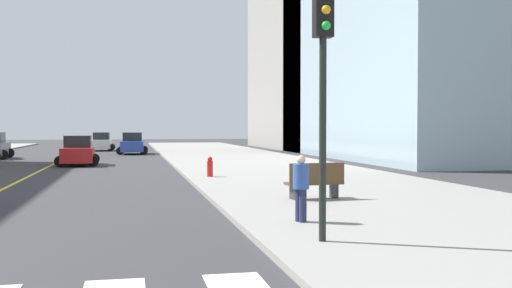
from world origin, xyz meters
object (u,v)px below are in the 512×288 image
Objects in this scene: traffic_light_near_corner at (323,62)px; park_bench at (315,181)px; fire_hydrant at (210,167)px; car_white_nearest at (102,142)px; car_blue_third at (133,144)px; car_red_second at (78,151)px; pedestrian_waiting_east at (301,185)px.

traffic_light_near_corner is 7.42m from park_bench.
park_bench is at bearing -76.66° from fire_hydrant.
car_blue_third is (2.95, -7.95, 0.03)m from car_white_nearest.
car_red_second is 22.21m from park_bench.
car_blue_third is 4.78× the size of fire_hydrant.
car_blue_third is 0.86× the size of traffic_light_near_corner.
park_bench is (1.92, 6.53, -2.93)m from traffic_light_near_corner.
car_white_nearest reaches higher than pedestrian_waiting_east.
pedestrian_waiting_east is at bearing 152.82° from park_bench.
car_red_second is 13.36m from fire_hydrant.
park_bench is 2.07× the size of fire_hydrant.
car_red_second is 14.98m from car_blue_third.
car_red_second is at bearing 90.18° from car_white_nearest.
traffic_light_near_corner is at bearing 158.27° from park_bench.
car_blue_third reaches higher than car_white_nearest.
traffic_light_near_corner is at bearing 98.54° from car_white_nearest.
car_blue_third is at bearing -104.54° from car_red_second.
pedestrian_waiting_east reaches higher than park_bench.
traffic_light_near_corner is 15.66m from fire_hydrant.
car_blue_third is 26.41m from fire_hydrant.
fire_hydrant is (3.27, -26.20, -0.30)m from car_blue_third.
traffic_light_near_corner is (6.40, -49.51, 2.78)m from car_white_nearest.
car_red_second is at bearing 119.70° from fire_hydrant.
car_white_nearest is at bearing -67.61° from car_blue_third.
park_bench is at bearing 111.46° from car_red_second.
park_bench is 9.07m from fire_hydrant.
fire_hydrant is (6.62, -11.60, -0.28)m from car_red_second.
pedestrian_waiting_east is 13.00m from fire_hydrant.
car_red_second is 27.94m from traffic_light_near_corner.
car_white_nearest is at bearing -92.63° from car_red_second.
traffic_light_near_corner is 2.69× the size of park_bench.
park_bench is at bearing 140.33° from pedestrian_waiting_east.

